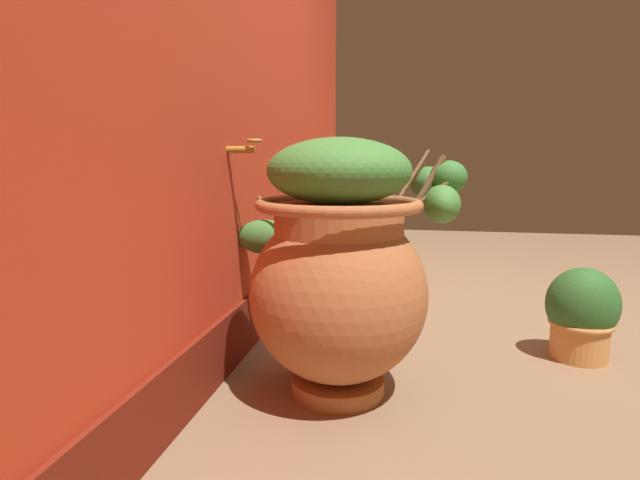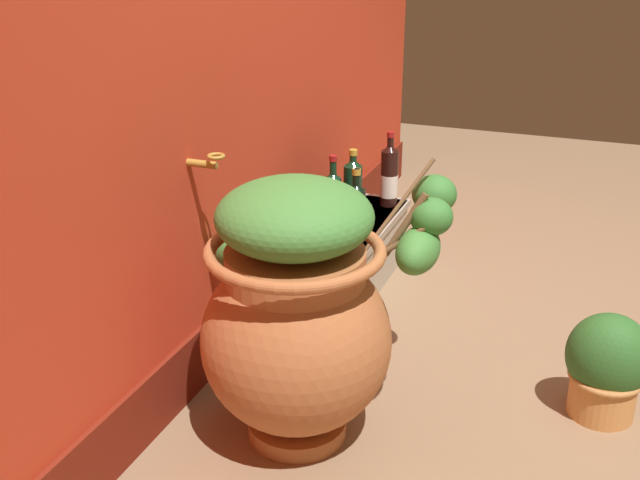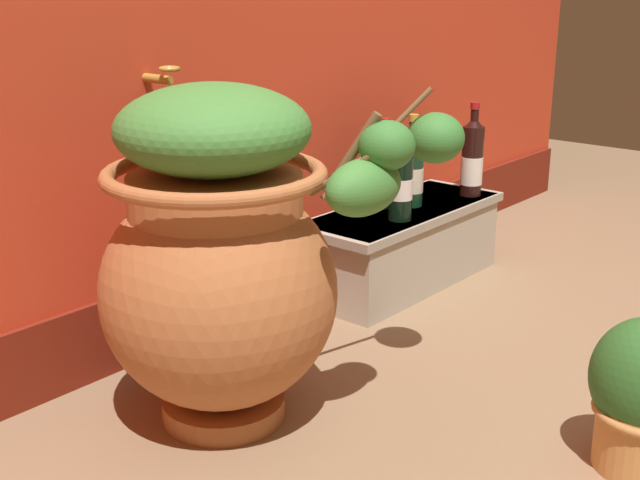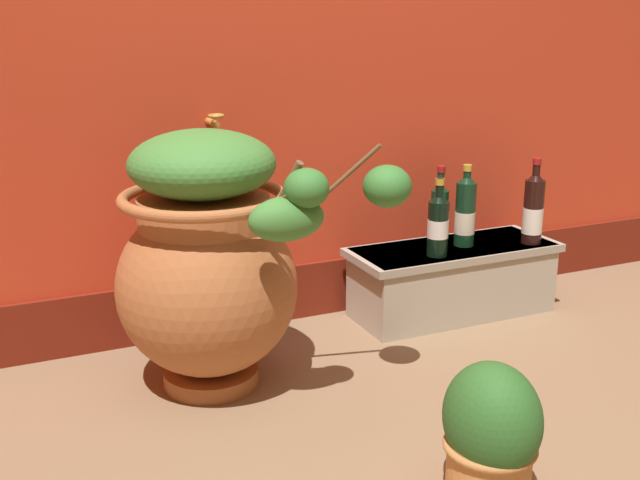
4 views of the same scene
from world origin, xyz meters
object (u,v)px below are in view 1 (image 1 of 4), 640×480
terracotta_urn (341,266)px  wine_bottle_left (318,227)px  potted_shrub (582,314)px  wine_bottle_back (352,218)px  wine_bottle_right (331,223)px  wine_bottle_middle (340,230)px

terracotta_urn → wine_bottle_left: terracotta_urn is taller
potted_shrub → terracotta_urn: bearing=116.8°
terracotta_urn → wine_bottle_left: bearing=14.8°
wine_bottle_left → wine_bottle_back: size_ratio=0.92×
wine_bottle_left → potted_shrub: size_ratio=0.87×
wine_bottle_left → wine_bottle_back: 0.37m
wine_bottle_right → terracotta_urn: bearing=-169.2°
wine_bottle_back → wine_bottle_right: bearing=162.1°
wine_bottle_right → wine_bottle_back: 0.28m
wine_bottle_left → wine_bottle_right: size_ratio=0.97×
potted_shrub → wine_bottle_back: bearing=47.5°
potted_shrub → wine_bottle_left: bearing=63.4°
potted_shrub → wine_bottle_right: bearing=58.9°
wine_bottle_middle → potted_shrub: size_ratio=0.83×
terracotta_urn → wine_bottle_middle: size_ratio=2.82×
terracotta_urn → wine_bottle_back: bearing=5.2°
terracotta_urn → wine_bottle_right: bearing=10.8°
wine_bottle_left → wine_bottle_right: bearing=-36.4°
terracotta_urn → wine_bottle_left: size_ratio=2.67×
terracotta_urn → potted_shrub: 1.01m
wine_bottle_middle → wine_bottle_back: 0.43m
wine_bottle_right → wine_bottle_middle: bearing=-157.0°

